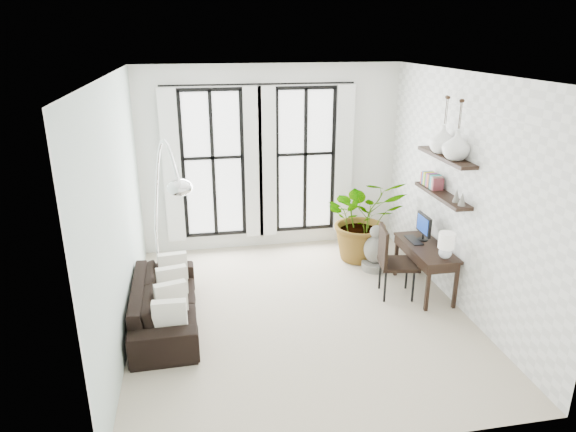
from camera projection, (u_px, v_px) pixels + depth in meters
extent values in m
plane|color=#B9AA93|center=(299.00, 313.00, 7.11)|extent=(5.00, 5.00, 0.00)
plane|color=white|center=(301.00, 74.00, 6.03)|extent=(5.00, 5.00, 0.00)
plane|color=silver|center=(118.00, 214.00, 6.18)|extent=(0.00, 5.00, 5.00)
plane|color=white|center=(463.00, 194.00, 6.95)|extent=(0.00, 5.00, 5.00)
plane|color=white|center=(271.00, 159.00, 8.88)|extent=(4.50, 0.00, 4.50)
cube|color=white|center=(213.00, 165.00, 8.70)|extent=(1.00, 0.02, 2.50)
cube|color=white|center=(172.00, 168.00, 8.49)|extent=(0.30, 0.04, 2.60)
cube|color=white|center=(254.00, 164.00, 8.73)|extent=(0.30, 0.04, 2.60)
cube|color=white|center=(305.00, 161.00, 8.98)|extent=(1.00, 0.02, 2.50)
cube|color=white|center=(267.00, 164.00, 8.77)|extent=(0.30, 0.04, 2.60)
cube|color=white|center=(344.00, 160.00, 9.00)|extent=(0.30, 0.04, 2.60)
cylinder|color=black|center=(259.00, 84.00, 8.31)|extent=(3.20, 0.03, 0.03)
cube|color=black|center=(442.00, 195.00, 7.24)|extent=(0.25, 1.30, 0.05)
cube|color=black|center=(446.00, 157.00, 7.06)|extent=(0.25, 1.30, 0.05)
cube|color=#BC342F|center=(426.00, 177.00, 7.71)|extent=(0.16, 0.03, 0.18)
cube|color=#2E56A4|center=(427.00, 178.00, 7.67)|extent=(0.16, 0.03, 0.18)
cube|color=yellow|center=(429.00, 179.00, 7.63)|extent=(0.16, 0.03, 0.18)
cube|color=green|center=(430.00, 180.00, 7.59)|extent=(0.16, 0.03, 0.18)
cube|color=#9A439D|center=(431.00, 180.00, 7.55)|extent=(0.16, 0.03, 0.18)
cube|color=orange|center=(433.00, 181.00, 7.51)|extent=(0.16, 0.03, 0.18)
cube|color=#414141|center=(434.00, 182.00, 7.46)|extent=(0.16, 0.03, 0.18)
cube|color=#37C2BC|center=(435.00, 183.00, 7.42)|extent=(0.16, 0.03, 0.18)
cube|color=tan|center=(437.00, 184.00, 7.38)|extent=(0.16, 0.03, 0.18)
cube|color=brown|center=(438.00, 184.00, 7.34)|extent=(0.16, 0.04, 0.18)
cone|color=slate|center=(457.00, 196.00, 6.83)|extent=(0.10, 0.10, 0.18)
cone|color=slate|center=(462.00, 199.00, 6.69)|extent=(0.10, 0.10, 0.18)
imported|color=black|center=(165.00, 303.00, 6.76)|extent=(0.85, 2.09, 0.61)
cube|color=white|center=(170.00, 316.00, 6.07)|extent=(0.40, 0.12, 0.40)
cube|color=white|center=(171.00, 297.00, 6.50)|extent=(0.40, 0.12, 0.40)
cube|color=white|center=(172.00, 281.00, 6.93)|extent=(0.40, 0.12, 0.40)
cube|color=white|center=(173.00, 266.00, 7.36)|extent=(0.40, 0.12, 0.40)
imported|color=#2D7228|center=(363.00, 218.00, 8.60)|extent=(1.37, 1.20, 1.47)
cube|color=black|center=(426.00, 247.00, 7.48)|extent=(0.52, 1.23, 0.04)
cube|color=black|center=(425.00, 253.00, 7.51)|extent=(0.47, 1.17, 0.11)
cube|color=black|center=(428.00, 289.00, 7.04)|extent=(0.05, 0.05, 0.68)
cube|color=black|center=(456.00, 286.00, 7.11)|extent=(0.05, 0.05, 0.68)
cube|color=black|center=(396.00, 255.00, 8.09)|extent=(0.05, 0.05, 0.68)
cube|color=black|center=(421.00, 253.00, 8.16)|extent=(0.05, 0.05, 0.68)
cube|color=black|center=(424.00, 224.00, 7.62)|extent=(0.04, 0.42, 0.30)
cube|color=navy|center=(422.00, 224.00, 7.61)|extent=(0.00, 0.36, 0.24)
cube|color=black|center=(414.00, 240.00, 7.67)|extent=(0.15, 0.40, 0.02)
sphere|color=silver|center=(445.00, 253.00, 7.01)|extent=(0.18, 0.18, 0.18)
cylinder|color=white|center=(447.00, 240.00, 6.95)|extent=(0.22, 0.22, 0.22)
cube|color=black|center=(397.00, 264.00, 7.43)|extent=(0.58, 0.58, 0.06)
cube|color=black|center=(383.00, 246.00, 7.34)|extent=(0.13, 0.50, 0.56)
cylinder|color=black|center=(388.00, 288.00, 7.30)|extent=(0.03, 0.03, 0.47)
cylinder|color=black|center=(415.00, 286.00, 7.37)|extent=(0.03, 0.03, 0.47)
cylinder|color=black|center=(378.00, 276.00, 7.67)|extent=(0.03, 0.03, 0.47)
cylinder|color=black|center=(404.00, 273.00, 7.74)|extent=(0.03, 0.03, 0.47)
cylinder|color=silver|center=(162.00, 293.00, 7.56)|extent=(0.36, 0.36, 0.10)
cylinder|color=silver|center=(159.00, 262.00, 7.39)|extent=(0.04, 0.04, 1.00)
ellipsoid|color=silver|center=(180.00, 188.00, 6.34)|extent=(0.32, 0.32, 0.21)
cylinder|color=slate|center=(374.00, 266.00, 8.41)|extent=(0.42, 0.42, 0.13)
ellipsoid|color=slate|center=(375.00, 249.00, 8.31)|extent=(0.38, 0.38, 0.47)
sphere|color=slate|center=(377.00, 232.00, 8.21)|extent=(0.21, 0.21, 0.21)
imported|color=white|center=(457.00, 145.00, 6.75)|extent=(0.37, 0.37, 0.38)
imported|color=white|center=(443.00, 139.00, 7.12)|extent=(0.37, 0.37, 0.38)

